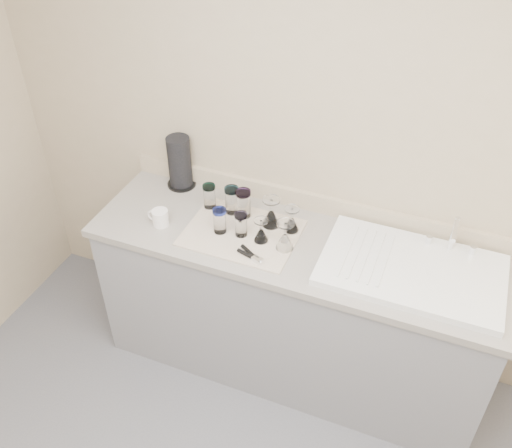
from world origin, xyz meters
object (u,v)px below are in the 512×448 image
at_px(goblet_back_left, 271,216).
at_px(can_opener, 251,255).
at_px(tumbler_cyan, 232,200).
at_px(tumbler_blue, 220,220).
at_px(tumbler_lavender, 241,224).
at_px(white_mug, 160,217).
at_px(goblet_front_right, 285,239).
at_px(paper_towel_roll, 180,163).
at_px(sink_unit, 412,269).
at_px(goblet_back_right, 292,223).
at_px(goblet_front_left, 261,234).
at_px(tumbler_purple, 243,203).
at_px(tumbler_teal, 209,196).

distance_m(goblet_back_left, can_opener, 0.26).
bearing_deg(tumbler_cyan, can_opener, -52.05).
xyz_separation_m(tumbler_blue, tumbler_lavender, (0.11, 0.02, -0.00)).
bearing_deg(goblet_back_left, white_mug, -159.59).
height_order(tumbler_cyan, tumbler_blue, tumbler_cyan).
relative_size(tumbler_blue, goblet_front_right, 0.88).
height_order(goblet_back_left, goblet_front_right, goblet_back_left).
xyz_separation_m(can_opener, paper_towel_roll, (-0.58, 0.41, 0.13)).
bearing_deg(tumbler_blue, tumbler_lavender, 8.18).
xyz_separation_m(sink_unit, goblet_back_right, (-0.61, 0.08, 0.03)).
xyz_separation_m(goblet_back_left, can_opener, (-0.00, -0.26, -0.04)).
bearing_deg(goblet_back_left, goblet_back_right, -0.03).
distance_m(tumbler_cyan, goblet_front_right, 0.38).
height_order(tumbler_lavender, can_opener, tumbler_lavender).
height_order(tumbler_lavender, goblet_front_right, goblet_front_right).
bearing_deg(goblet_front_left, tumbler_purple, 136.40).
distance_m(tumbler_lavender, goblet_front_left, 0.11).
relative_size(goblet_back_left, can_opener, 1.07).
bearing_deg(sink_unit, tumbler_cyan, 173.79).
bearing_deg(tumbler_lavender, tumbler_cyan, 127.21).
relative_size(goblet_back_right, goblet_front_left, 1.07).
height_order(tumbler_purple, goblet_back_right, tumbler_purple).
height_order(tumbler_cyan, white_mug, tumbler_cyan).
relative_size(sink_unit, tumbler_cyan, 5.56).
bearing_deg(goblet_front_left, sink_unit, 4.31).
bearing_deg(tumbler_purple, tumbler_cyan, 172.19).
relative_size(tumbler_teal, tumbler_blue, 0.99).
bearing_deg(goblet_back_right, goblet_front_left, -130.15).
bearing_deg(tumbler_lavender, tumbler_purple, 108.59).
distance_m(tumbler_blue, goblet_back_left, 0.26).
distance_m(goblet_front_left, white_mug, 0.52).
distance_m(tumbler_blue, tumbler_lavender, 0.11).
xyz_separation_m(tumbler_teal, paper_towel_roll, (-0.23, 0.13, 0.07)).
height_order(goblet_back_right, can_opener, goblet_back_right).
distance_m(tumbler_purple, tumbler_blue, 0.17).
distance_m(tumbler_purple, goblet_back_right, 0.27).
bearing_deg(goblet_front_right, goblet_back_left, 131.43).
bearing_deg(tumbler_cyan, tumbler_teal, -179.20).
height_order(tumbler_cyan, tumbler_purple, tumbler_purple).
distance_m(tumbler_cyan, goblet_back_left, 0.23).
bearing_deg(goblet_back_left, tumbler_blue, -146.72).
xyz_separation_m(sink_unit, tumbler_lavender, (-0.83, -0.05, 0.05)).
relative_size(tumbler_purple, goblet_back_left, 0.97).
relative_size(tumbler_blue, paper_towel_roll, 0.46).
relative_size(tumbler_cyan, goblet_back_left, 0.93).
xyz_separation_m(goblet_back_right, paper_towel_roll, (-0.69, 0.15, 0.09)).
bearing_deg(goblet_front_left, tumbler_blue, -177.09).
height_order(tumbler_blue, goblet_front_right, goblet_front_right).
height_order(tumbler_purple, white_mug, tumbler_purple).
bearing_deg(white_mug, tumbler_lavender, 9.40).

